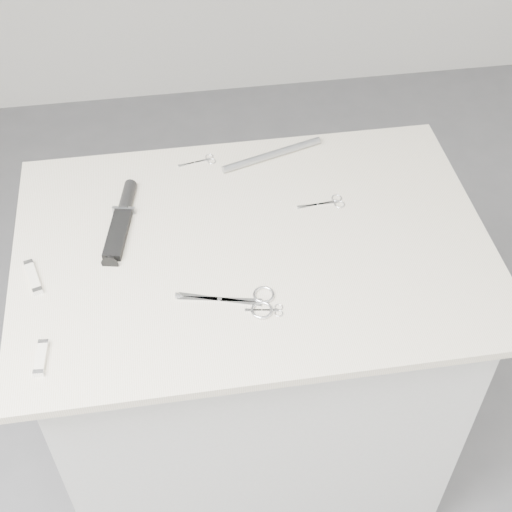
{
  "coord_description": "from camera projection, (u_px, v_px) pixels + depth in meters",
  "views": [
    {
      "loc": [
        -0.15,
        -1.05,
        1.98
      ],
      "look_at": [
        0.0,
        -0.04,
        0.92
      ],
      "focal_mm": 50.0,
      "sensor_mm": 36.0,
      "label": 1
    }
  ],
  "objects": [
    {
      "name": "plinth",
      "position": [
        254.0,
        371.0,
        1.84
      ],
      "size": [
        0.9,
        0.6,
        0.9
      ],
      "primitive_type": "cube",
      "color": "#BBBBB9",
      "rests_on": "ground"
    },
    {
      "name": "sheathed_knife",
      "position": [
        122.0,
        216.0,
        1.54
      ],
      "size": [
        0.08,
        0.24,
        0.03
      ],
      "rotation": [
        0.0,
        0.0,
        1.37
      ],
      "color": "black",
      "rests_on": "display_board"
    },
    {
      "name": "ground",
      "position": [
        254.0,
        457.0,
        2.17
      ],
      "size": [
        4.0,
        4.0,
        0.01
      ],
      "primitive_type": "cube",
      "color": "slate",
      "rests_on": "ground"
    },
    {
      "name": "large_shears",
      "position": [
        247.0,
        301.0,
        1.38
      ],
      "size": [
        0.19,
        0.1,
        0.01
      ],
      "rotation": [
        0.0,
        0.0,
        -0.26
      ],
      "color": "silver",
      "rests_on": "display_board"
    },
    {
      "name": "embroidery_scissors_a",
      "position": [
        329.0,
        203.0,
        1.58
      ],
      "size": [
        0.11,
        0.05,
        0.0
      ],
      "rotation": [
        0.0,
        0.0,
        0.07
      ],
      "color": "silver",
      "rests_on": "display_board"
    },
    {
      "name": "tiny_scissors",
      "position": [
        269.0,
        310.0,
        1.37
      ],
      "size": [
        0.07,
        0.03,
        0.0
      ],
      "rotation": [
        0.0,
        0.0,
        -0.16
      ],
      "color": "silver",
      "rests_on": "display_board"
    },
    {
      "name": "metal_rail",
      "position": [
        272.0,
        155.0,
        1.69
      ],
      "size": [
        0.25,
        0.09,
        0.02
      ],
      "primitive_type": "cylinder",
      "rotation": [
        0.0,
        1.57,
        0.31
      ],
      "color": "#9A9DA2",
      "rests_on": "display_board"
    },
    {
      "name": "pocket_knife_b",
      "position": [
        41.0,
        358.0,
        1.29
      ],
      "size": [
        0.02,
        0.08,
        0.01
      ],
      "rotation": [
        0.0,
        0.0,
        1.49
      ],
      "color": "beige",
      "rests_on": "display_board"
    },
    {
      "name": "embroidery_scissors_b",
      "position": [
        202.0,
        161.0,
        1.69
      ],
      "size": [
        0.09,
        0.04,
        0.0
      ],
      "rotation": [
        0.0,
        0.0,
        0.19
      ],
      "color": "silver",
      "rests_on": "display_board"
    },
    {
      "name": "display_board",
      "position": [
        253.0,
        246.0,
        1.51
      ],
      "size": [
        1.0,
        0.7,
        0.02
      ],
      "primitive_type": "cube",
      "color": "beige",
      "rests_on": "plinth"
    },
    {
      "name": "pocket_knife_a",
      "position": [
        33.0,
        277.0,
        1.42
      ],
      "size": [
        0.04,
        0.09,
        0.01
      ],
      "rotation": [
        0.0,
        0.0,
        1.85
      ],
      "color": "beige",
      "rests_on": "display_board"
    }
  ]
}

